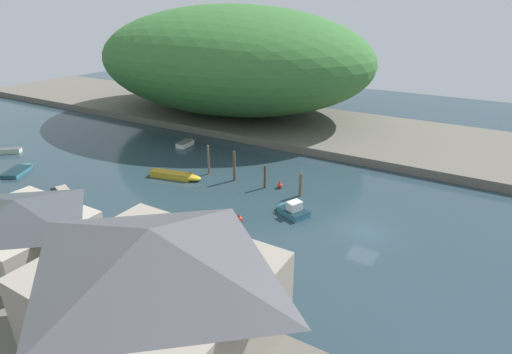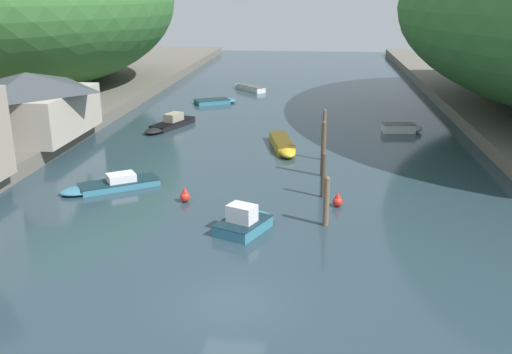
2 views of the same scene
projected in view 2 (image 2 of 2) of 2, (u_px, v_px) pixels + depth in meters
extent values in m
plane|color=#283D47|center=(282.00, 126.00, 50.05)|extent=(130.00, 130.00, 0.00)
ellipsoid|color=#387033|center=(39.00, 2.00, 62.00)|extent=(28.36, 39.71, 18.13)
cube|color=#B2A899|center=(30.00, 113.00, 42.24)|extent=(7.38, 9.12, 3.25)
pyramid|color=#3D4247|center=(26.00, 82.00, 41.51)|extent=(7.97, 9.85, 1.37)
cube|color=teal|center=(212.00, 102.00, 59.94)|extent=(3.96, 3.35, 0.42)
ellipsoid|color=teal|center=(228.00, 100.00, 60.56)|extent=(2.39, 2.44, 0.42)
cube|color=#132A33|center=(212.00, 100.00, 59.87)|extent=(4.04, 3.42, 0.03)
cube|color=teal|center=(243.00, 226.00, 28.13)|extent=(2.83, 3.24, 0.54)
ellipsoid|color=teal|center=(257.00, 217.00, 29.24)|extent=(2.19, 1.97, 0.54)
cube|color=#132A33|center=(243.00, 221.00, 28.04)|extent=(2.89, 3.30, 0.03)
cube|color=silver|center=(242.00, 213.00, 27.84)|extent=(1.59, 1.40, 0.87)
cube|color=white|center=(251.00, 88.00, 67.49)|extent=(3.74, 4.00, 0.61)
ellipsoid|color=white|center=(241.00, 86.00, 69.14)|extent=(2.28, 2.36, 0.61)
cube|color=#525252|center=(251.00, 86.00, 67.39)|extent=(3.82, 4.08, 0.03)
cube|color=teal|center=(119.00, 185.00, 34.43)|extent=(4.80, 3.94, 0.37)
ellipsoid|color=teal|center=(80.00, 190.00, 33.42)|extent=(2.81, 2.60, 0.37)
cube|color=#132A33|center=(119.00, 181.00, 34.36)|extent=(4.89, 4.02, 0.03)
cube|color=silver|center=(121.00, 178.00, 34.36)|extent=(2.00, 1.87, 0.49)
cube|color=white|center=(399.00, 128.00, 47.84)|extent=(2.74, 1.59, 0.69)
ellipsoid|color=white|center=(414.00, 128.00, 47.82)|extent=(1.43, 1.40, 0.69)
cube|color=#525252|center=(399.00, 124.00, 47.72)|extent=(2.80, 1.63, 0.03)
cube|color=black|center=(173.00, 124.00, 49.70)|extent=(3.11, 5.16, 0.47)
ellipsoid|color=black|center=(156.00, 130.00, 47.59)|extent=(2.17, 2.81, 0.47)
cube|color=black|center=(173.00, 121.00, 49.62)|extent=(3.17, 5.27, 0.03)
cube|color=#9E937F|center=(174.00, 117.00, 49.64)|extent=(1.57, 1.99, 0.72)
cube|color=gold|center=(282.00, 143.00, 43.26)|extent=(2.30, 5.18, 0.64)
ellipsoid|color=gold|center=(287.00, 152.00, 40.89)|extent=(1.70, 2.71, 0.64)
cube|color=#4C3E0E|center=(282.00, 139.00, 43.16)|extent=(2.35, 5.28, 0.03)
cylinder|color=brown|center=(326.00, 203.00, 28.56)|extent=(0.31, 0.31, 2.42)
sphere|color=brown|center=(327.00, 179.00, 28.17)|extent=(0.28, 0.28, 0.28)
cylinder|color=#4C3D2D|center=(323.00, 176.00, 32.51)|extent=(0.26, 0.26, 2.49)
sphere|color=#4C3D2D|center=(324.00, 155.00, 32.11)|extent=(0.23, 0.23, 0.23)
cylinder|color=brown|center=(323.00, 150.00, 36.12)|extent=(0.31, 0.31, 3.40)
sphere|color=brown|center=(324.00, 123.00, 35.57)|extent=(0.28, 0.28, 0.28)
cylinder|color=brown|center=(324.00, 136.00, 39.57)|extent=(0.25, 0.25, 3.47)
sphere|color=brown|center=(325.00, 111.00, 39.01)|extent=(0.23, 0.23, 0.23)
sphere|color=red|center=(338.00, 202.00, 31.37)|extent=(0.56, 0.56, 0.56)
cone|color=red|center=(338.00, 194.00, 31.23)|extent=(0.28, 0.28, 0.28)
sphere|color=red|center=(185.00, 197.00, 32.06)|extent=(0.59, 0.59, 0.59)
cone|color=red|center=(185.00, 190.00, 31.92)|extent=(0.29, 0.29, 0.29)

